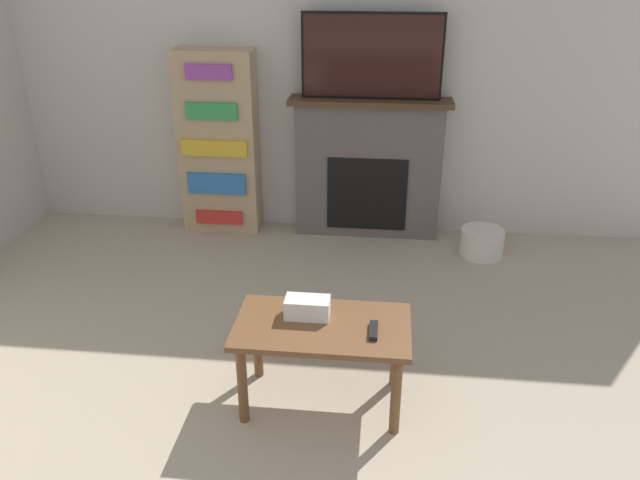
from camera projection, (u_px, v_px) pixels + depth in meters
name	position (u px, v px, depth m)	size (l,w,h in m)	color
wall_back	(335.00, 61.00, 4.74)	(6.04, 0.06, 2.70)	beige
fireplace	(368.00, 168.00, 4.92)	(1.23, 0.28, 1.10)	#605651
tv	(372.00, 56.00, 4.53)	(1.04, 0.03, 0.62)	black
coffee_table	(322.00, 337.00, 3.06)	(0.86, 0.49, 0.47)	brown
tissue_box	(307.00, 307.00, 3.07)	(0.22, 0.12, 0.10)	white
remote_control	(374.00, 330.00, 2.96)	(0.04, 0.15, 0.02)	black
bookshelf	(219.00, 143.00, 4.94)	(0.61, 0.29, 1.45)	tan
storage_basket	(482.00, 242.00, 4.73)	(0.33, 0.33, 0.21)	silver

